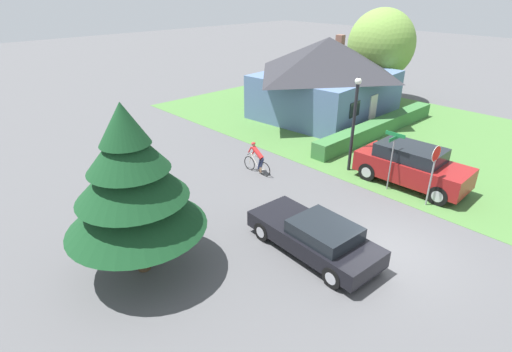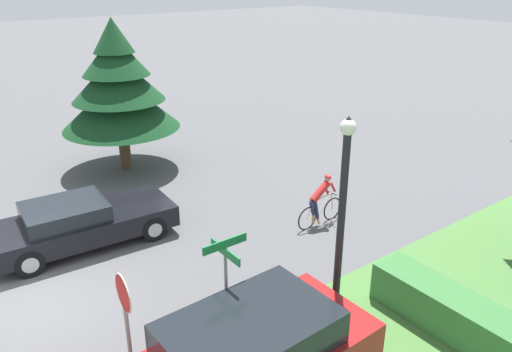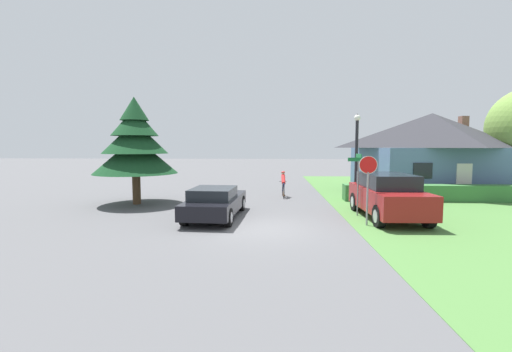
# 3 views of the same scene
# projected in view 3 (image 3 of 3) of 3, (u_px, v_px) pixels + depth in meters

# --- Properties ---
(ground_plane) EXTENTS (140.00, 140.00, 0.00)m
(ground_plane) POSITION_uv_depth(u_px,v_px,m) (260.00, 228.00, 12.48)
(ground_plane) COLOR #515154
(grass_verge_right) EXTENTS (16.00, 36.00, 0.01)m
(grass_verge_right) POSITION_uv_depth(u_px,v_px,m) (509.00, 211.00, 15.88)
(grass_verge_right) COLOR #477538
(grass_verge_right) RESTS_ON ground
(cottage_house) EXTENTS (10.00, 8.53, 5.20)m
(cottage_house) POSITION_uv_depth(u_px,v_px,m) (431.00, 151.00, 23.14)
(cottage_house) COLOR slate
(cottage_house) RESTS_ON ground
(hedge_row) EXTENTS (11.63, 0.90, 0.90)m
(hedge_row) POSITION_uv_depth(u_px,v_px,m) (452.00, 193.00, 18.54)
(hedge_row) COLOR #387038
(hedge_row) RESTS_ON ground
(sedan_left_lane) EXTENTS (2.15, 4.84, 1.30)m
(sedan_left_lane) POSITION_uv_depth(u_px,v_px,m) (215.00, 202.00, 14.25)
(sedan_left_lane) COLOR black
(sedan_left_lane) RESTS_ON ground
(cyclist) EXTENTS (0.44, 1.75, 1.54)m
(cyclist) POSITION_uv_depth(u_px,v_px,m) (283.00, 185.00, 20.05)
(cyclist) COLOR black
(cyclist) RESTS_ON ground
(parked_suv_right) EXTENTS (2.20, 4.91, 1.84)m
(parked_suv_right) POSITION_uv_depth(u_px,v_px,m) (388.00, 196.00, 14.17)
(parked_suv_right) COLOR maroon
(parked_suv_right) RESTS_ON ground
(stop_sign) EXTENTS (0.67, 0.07, 2.63)m
(stop_sign) POSITION_uv_depth(u_px,v_px,m) (368.00, 177.00, 12.75)
(stop_sign) COLOR gray
(stop_sign) RESTS_ON ground
(street_lamp) EXTENTS (0.30, 0.30, 4.59)m
(street_lamp) POSITION_uv_depth(u_px,v_px,m) (356.00, 152.00, 16.84)
(street_lamp) COLOR black
(street_lamp) RESTS_ON ground
(street_name_sign) EXTENTS (0.90, 0.90, 2.66)m
(street_name_sign) POSITION_uv_depth(u_px,v_px,m) (358.00, 173.00, 14.58)
(street_name_sign) COLOR gray
(street_name_sign) RESTS_ON ground
(conifer_tall_near) EXTENTS (4.21, 4.21, 5.49)m
(conifer_tall_near) POSITION_uv_depth(u_px,v_px,m) (135.00, 144.00, 17.47)
(conifer_tall_near) COLOR #4C3823
(conifer_tall_near) RESTS_ON ground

